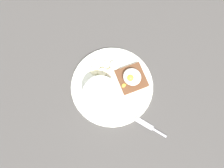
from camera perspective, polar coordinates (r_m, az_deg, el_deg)
name	(u,v)px	position (r cm, az deg, el deg)	size (l,w,h in cm)	color
ground_plane	(112,87)	(78.28, 0.00, -0.79)	(120.00, 120.00, 2.00)	#454240
plate	(112,86)	(76.54, 0.00, -0.45)	(28.86, 28.86, 1.60)	white
oatmeal_bowl	(101,95)	(71.96, -2.95, -2.81)	(11.20, 11.20, 7.29)	white
toast_slice	(132,79)	(76.48, 5.15, 1.44)	(11.41, 11.41, 1.53)	brown
poached_egg	(132,77)	(74.49, 5.21, 1.83)	(6.39, 7.81, 3.32)	white
banana_slice_front	(115,66)	(77.74, 0.67, 4.77)	(3.85, 4.00, 1.88)	beige
banana_slice_left	(95,70)	(77.62, -4.43, 3.58)	(4.34, 4.33, 1.25)	beige
banana_slice_back	(104,72)	(77.12, -2.18, 3.23)	(4.36, 4.35, 1.60)	#F5E9BB
banana_slice_right	(106,65)	(77.96, -1.55, 5.03)	(3.53, 3.45, 1.62)	#F7EBB9
banana_slice_inner	(98,64)	(78.31, -3.79, 5.24)	(3.68, 3.62, 1.42)	#EFECBC
banana_slice_outer	(110,73)	(77.18, -0.46, 2.97)	(3.93, 3.96, 1.20)	#F5E3C2
knife	(150,127)	(75.58, 10.02, -11.08)	(11.63, 5.81, 0.80)	silver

